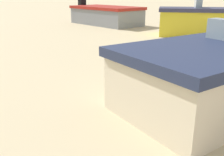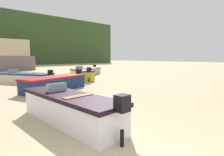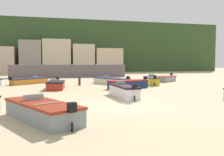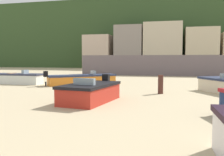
% 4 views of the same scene
% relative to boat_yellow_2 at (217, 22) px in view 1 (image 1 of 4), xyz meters
% --- Properties ---
extents(boat_yellow_2, '(2.25, 4.22, 1.27)m').
position_rel_boat_yellow_2_xyz_m(boat_yellow_2, '(0.00, 0.00, 0.00)').
color(boat_yellow_2, gold).
rests_on(boat_yellow_2, ground).
extents(boat_grey_6, '(3.84, 3.52, 1.15)m').
position_rel_boat_yellow_2_xyz_m(boat_grey_6, '(3.73, 3.62, -0.07)').
color(boat_grey_6, gray).
rests_on(boat_grey_6, ground).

